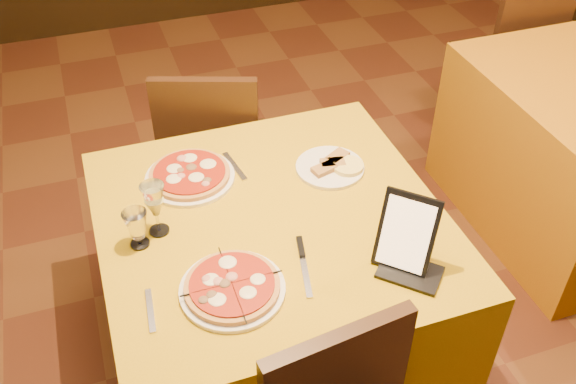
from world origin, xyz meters
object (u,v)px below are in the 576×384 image
object	(u,v)px
pizza_near	(232,288)
wine_glass	(156,209)
chair_main_far	(215,147)
chair_side_far	(502,55)
main_table	(273,294)
water_glass	(137,229)
pizza_far	(190,176)
tablet	(407,233)

from	to	relation	value
pizza_near	wine_glass	size ratio (longest dim) A/B	1.61
chair_main_far	chair_side_far	bearing A→B (deg)	-149.77
main_table	water_glass	size ratio (longest dim) A/B	8.46
chair_main_far	wine_glass	world-z (taller)	wine_glass
wine_glass	pizza_near	bearing A→B (deg)	-64.11
wine_glass	water_glass	world-z (taller)	wine_glass
chair_main_far	wine_glass	bearing A→B (deg)	85.24
main_table	chair_main_far	xyz separation A→B (m)	(0.00, 0.84, 0.08)
chair_main_far	water_glass	size ratio (longest dim) A/B	7.00
wine_glass	pizza_far	bearing A→B (deg)	56.76
tablet	pizza_near	bearing A→B (deg)	-141.87
main_table	tablet	distance (m)	0.66
chair_side_far	wine_glass	size ratio (longest dim) A/B	4.79
chair_side_far	main_table	bearing A→B (deg)	36.17
chair_side_far	wine_glass	bearing A→B (deg)	30.18
main_table	tablet	bearing A→B (deg)	-45.58
water_glass	tablet	distance (m)	0.80
chair_side_far	water_glass	xyz separation A→B (m)	(-2.12, -1.15, 0.36)
water_glass	main_table	bearing A→B (deg)	-2.01
chair_side_far	pizza_far	bearing A→B (deg)	26.66
chair_side_far	pizza_near	bearing A→B (deg)	38.66
chair_side_far	chair_main_far	bearing A→B (deg)	12.57
wine_glass	water_glass	bearing A→B (deg)	-149.98
main_table	chair_side_far	distance (m)	2.06
pizza_near	tablet	xyz separation A→B (m)	(0.51, -0.05, 0.10)
water_glass	tablet	world-z (taller)	tablet
pizza_far	pizza_near	bearing A→B (deg)	-89.46
pizza_far	tablet	bearing A→B (deg)	-49.09
pizza_far	wine_glass	size ratio (longest dim) A/B	1.63
chair_side_far	water_glass	bearing A→B (deg)	30.23
main_table	wine_glass	xyz separation A→B (m)	(-0.35, 0.05, 0.47)
chair_main_far	pizza_far	bearing A→B (deg)	89.29
wine_glass	chair_main_far	bearing A→B (deg)	65.73
chair_side_far	tablet	xyz separation A→B (m)	(-1.39, -1.48, 0.41)
chair_main_far	chair_side_far	size ratio (longest dim) A/B	1.00
main_table	water_glass	bearing A→B (deg)	177.99
chair_main_far	chair_side_far	world-z (taller)	same
pizza_near	pizza_far	world-z (taller)	same
water_glass	pizza_near	bearing A→B (deg)	-51.55
pizza_far	chair_main_far	bearing A→B (deg)	69.77
main_table	wine_glass	distance (m)	0.59
water_glass	chair_side_far	bearing A→B (deg)	28.38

